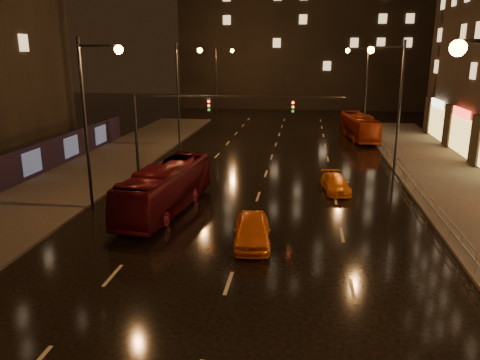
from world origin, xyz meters
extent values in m
plane|color=black|center=(0.00, 20.00, 0.00)|extent=(140.00, 140.00, 0.00)
cube|color=#38332D|center=(-13.50, 15.00, 0.07)|extent=(7.00, 70.00, 0.15)
cylinder|color=black|center=(-9.60, 20.00, 3.10)|extent=(0.22, 0.22, 6.20)
cube|color=black|center=(-2.00, 20.00, 6.10)|extent=(15.20, 0.14, 0.14)
cube|color=black|center=(-4.00, 20.00, 5.45)|extent=(0.32, 0.18, 0.95)
cube|color=black|center=(2.00, 20.00, 5.45)|extent=(0.32, 0.18, 0.95)
sphere|color=#FF1E19|center=(-4.00, 19.88, 5.75)|extent=(0.18, 0.18, 0.18)
sphere|color=orange|center=(7.30, 2.00, 9.30)|extent=(0.50, 0.50, 0.50)
cylinder|color=#99999E|center=(10.20, 44.00, 0.65)|extent=(0.04, 0.04, 1.00)
cube|color=#99999E|center=(10.20, 18.00, 1.10)|extent=(0.05, 56.00, 0.05)
cube|color=#99999E|center=(10.20, 18.00, 0.70)|extent=(0.05, 56.00, 0.05)
imported|color=#4D0B13|center=(-5.16, 12.55, 1.39)|extent=(3.45, 10.17, 2.78)
imported|color=maroon|center=(8.69, 38.38, 1.34)|extent=(3.50, 9.81, 2.67)
imported|color=orange|center=(0.50, 8.13, 0.73)|extent=(2.17, 4.46, 1.47)
imported|color=orange|center=(5.07, 17.88, 0.56)|extent=(2.09, 4.06, 1.13)
camera|label=1|loc=(2.87, -13.17, 9.20)|focal=35.00mm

